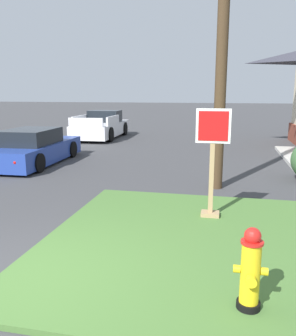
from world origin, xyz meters
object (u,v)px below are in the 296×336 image
Objects in this scene: stop_sign at (212,167)px; parked_sedan_blue at (34,149)px; manhole_cover at (115,210)px; pickup_truck_white at (102,127)px; fire_hydrant at (250,271)px.

parked_sedan_blue is at bearing 144.71° from stop_sign.
manhole_cover is 12.71m from pickup_truck_white.
stop_sign reaches higher than pickup_truck_white.
manhole_cover is at bearing 175.34° from stop_sign.
pickup_truck_white reaches higher than parked_sedan_blue.
stop_sign is 0.47× the size of parked_sedan_blue.
pickup_truck_white is (-0.09, 7.51, 0.07)m from parked_sedan_blue.
parked_sedan_blue is at bearing -89.29° from pickup_truck_white.
manhole_cover is (-2.61, 3.25, -0.54)m from fire_hydrant.
pickup_truck_white is at bearing 110.61° from manhole_cover.
fire_hydrant reaches higher than manhole_cover.
stop_sign is at bearing -61.63° from pickup_truck_white.
manhole_cover is at bearing -69.39° from pickup_truck_white.
stop_sign is at bearing -35.29° from parked_sedan_blue.
pickup_truck_white is (-4.47, 11.88, 0.61)m from manhole_cover.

